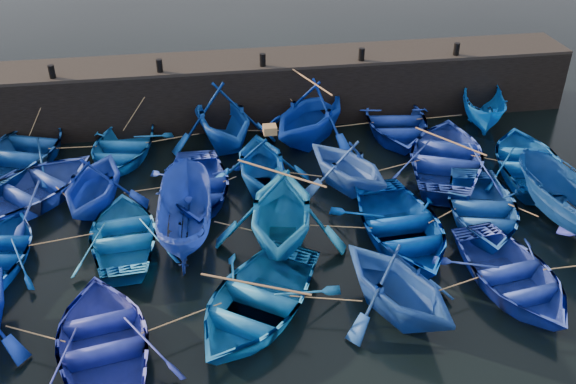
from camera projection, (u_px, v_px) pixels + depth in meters
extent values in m
plane|color=black|center=(305.00, 270.00, 18.65)|extent=(120.00, 120.00, 0.00)
cube|color=black|center=(261.00, 89.00, 26.78)|extent=(26.00, 2.50, 2.50)
cube|color=black|center=(260.00, 59.00, 26.08)|extent=(26.00, 2.50, 0.12)
cylinder|color=black|center=(52.00, 72.00, 24.11)|extent=(0.24, 0.24, 0.50)
cylinder|color=black|center=(159.00, 66.00, 24.64)|extent=(0.24, 0.24, 0.50)
cylinder|color=black|center=(263.00, 60.00, 25.17)|extent=(0.24, 0.24, 0.50)
cylinder|color=black|center=(362.00, 54.00, 25.69)|extent=(0.24, 0.24, 0.50)
cylinder|color=black|center=(457.00, 49.00, 26.22)|extent=(0.24, 0.24, 0.50)
imported|color=navy|center=(23.00, 150.00, 23.70)|extent=(5.49, 6.40, 1.12)
imported|color=#1056A5|center=(122.00, 146.00, 24.13)|extent=(4.24, 5.24, 0.96)
imported|color=#0A3EA2|center=(221.00, 116.00, 24.60)|extent=(4.98, 5.49, 2.51)
imported|color=#072EB4|center=(311.00, 112.00, 24.85)|extent=(6.21, 6.28, 2.51)
imported|color=navy|center=(395.00, 121.00, 25.84)|extent=(4.36, 5.64, 1.08)
imported|color=blue|center=(483.00, 107.00, 26.27)|extent=(2.85, 4.56, 1.65)
imported|color=#2541A7|center=(28.00, 189.00, 21.39)|extent=(6.32, 6.32, 1.08)
imported|color=#1231A7|center=(93.00, 183.00, 20.83)|extent=(4.11, 4.51, 2.03)
imported|color=#1731A0|center=(197.00, 186.00, 21.71)|extent=(3.37, 4.67, 0.96)
imported|color=#08469C|center=(262.00, 162.00, 21.94)|extent=(3.60, 4.13, 2.12)
imported|color=blue|center=(348.00, 164.00, 21.99)|extent=(4.64, 4.83, 1.96)
imported|color=navy|center=(448.00, 156.00, 23.24)|extent=(5.91, 6.79, 1.18)
imported|color=#074899|center=(529.00, 161.00, 23.10)|extent=(4.64, 5.66, 1.02)
imported|color=blue|center=(124.00, 234.00, 19.42)|extent=(3.39, 4.53, 0.90)
imported|color=navy|center=(184.00, 216.00, 19.51)|extent=(1.99, 4.54, 1.71)
imported|color=blue|center=(281.00, 209.00, 19.14)|extent=(4.86, 5.36, 2.45)
imported|color=#0138A0|center=(401.00, 226.00, 19.61)|extent=(3.94, 5.30, 1.06)
imported|color=#164CA0|center=(482.00, 208.00, 20.53)|extent=(4.39, 5.39, 0.98)
imported|color=navy|center=(568.00, 205.00, 19.95)|extent=(2.74, 4.92, 1.80)
imported|color=#222EA1|center=(104.00, 339.00, 15.61)|extent=(4.16, 5.27, 0.99)
imported|color=blue|center=(256.00, 300.00, 16.77)|extent=(5.78, 6.14, 1.04)
imported|color=#174391|center=(397.00, 283.00, 16.56)|extent=(4.80, 5.05, 2.08)
imported|color=#2139AC|center=(512.00, 275.00, 17.71)|extent=(3.89, 5.02, 0.96)
cube|color=olive|center=(270.00, 130.00, 21.34)|extent=(0.44, 0.42, 0.27)
cylinder|color=tan|center=(73.00, 147.00, 23.90)|extent=(1.76, 0.13, 0.04)
cylinder|color=tan|center=(173.00, 138.00, 24.53)|extent=(2.03, 0.48, 0.04)
cylinder|color=tan|center=(266.00, 130.00, 25.10)|extent=(1.65, 0.28, 0.04)
cylinder|color=tan|center=(353.00, 125.00, 25.53)|extent=(1.73, 0.21, 0.04)
cylinder|color=tan|center=(439.00, 117.00, 26.13)|extent=(1.96, 0.14, 0.04)
cylinder|color=tan|center=(62.00, 192.00, 21.23)|extent=(0.49, 0.75, 0.04)
cylinder|color=tan|center=(147.00, 190.00, 21.37)|extent=(1.51, 0.23, 0.04)
cylinder|color=tan|center=(230.00, 179.00, 21.94)|extent=(0.48, 0.32, 0.04)
cylinder|color=tan|center=(305.00, 174.00, 22.22)|extent=(1.13, 0.48, 0.04)
cylinder|color=tan|center=(398.00, 166.00, 22.74)|extent=(2.10, 0.67, 0.04)
cylinder|color=tan|center=(488.00, 159.00, 23.17)|extent=(1.04, 0.70, 0.04)
cylinder|color=tan|center=(61.00, 240.00, 18.99)|extent=(1.82, 0.36, 0.04)
cylinder|color=tan|center=(155.00, 227.00, 19.51)|extent=(0.07, 0.11, 0.04)
cylinder|color=tan|center=(233.00, 226.00, 19.58)|extent=(1.11, 0.69, 0.04)
cylinder|color=tan|center=(341.00, 227.00, 19.55)|extent=(1.85, 0.49, 0.04)
cylinder|color=tan|center=(442.00, 216.00, 20.05)|extent=(1.11, 0.65, 0.04)
cylinder|color=tan|center=(523.00, 210.00, 20.32)|extent=(0.64, 0.84, 0.04)
cylinder|color=tan|center=(35.00, 334.00, 15.69)|extent=(1.55, 0.82, 0.04)
cylinder|color=tan|center=(182.00, 318.00, 16.17)|extent=(2.03, 0.83, 0.04)
cylinder|color=tan|center=(326.00, 299.00, 16.78)|extent=(1.85, 0.53, 0.04)
cylinder|color=tan|center=(456.00, 285.00, 17.25)|extent=(1.70, 0.51, 0.04)
cylinder|color=tan|center=(41.00, 108.00, 24.43)|extent=(1.23, 0.51, 2.09)
cylinder|color=tan|center=(142.00, 102.00, 24.89)|extent=(1.67, 0.61, 2.09)
cylinder|color=tan|center=(241.00, 93.00, 25.60)|extent=(1.84, 0.15, 2.09)
cylinder|color=tan|center=(284.00, 92.00, 25.72)|extent=(1.67, 0.40, 2.09)
cylinder|color=tan|center=(375.00, 85.00, 26.29)|extent=(1.20, 0.23, 2.09)
cylinder|color=tan|center=(464.00, 79.00, 26.85)|extent=(0.95, 0.12, 2.08)
cylinder|color=#99724C|center=(311.00, 81.00, 24.17)|extent=(1.08, 2.84, 0.06)
cylinder|color=#99724C|center=(450.00, 141.00, 22.91)|extent=(1.77, 2.49, 0.06)
cylinder|color=#99724C|center=(281.00, 173.00, 18.47)|extent=(2.34, 1.97, 0.06)
cylinder|color=#99724C|center=(255.00, 284.00, 16.48)|extent=(2.74, 1.32, 0.06)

